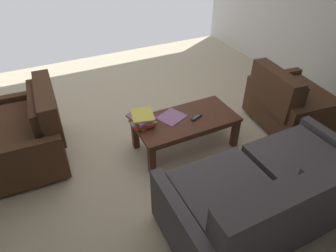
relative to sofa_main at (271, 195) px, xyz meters
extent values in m
cube|color=beige|center=(0.43, -1.55, -0.37)|extent=(5.56, 5.75, 0.01)
cylinder|color=black|center=(-0.72, -0.44, -0.34)|extent=(0.05, 0.05, 0.06)
cylinder|color=black|center=(0.72, -0.44, -0.34)|extent=(0.05, 0.05, 0.06)
cube|color=#4C474C|center=(0.00, -0.06, -0.11)|extent=(1.60, 0.88, 0.40)
cube|color=#4C474C|center=(-0.40, -0.09, 0.14)|extent=(0.75, 0.77, 0.10)
cube|color=#4C474C|center=(0.40, -0.08, 0.14)|extent=(0.75, 0.77, 0.10)
cube|color=#4C474C|center=(0.00, 0.31, 0.26)|extent=(1.60, 0.19, 0.45)
cube|color=#4C474C|center=(-0.40, 0.20, 0.26)|extent=(0.72, 0.12, 0.32)
cube|color=#4C474C|center=(0.40, 0.20, 0.26)|extent=(0.72, 0.12, 0.32)
cube|color=#4C474C|center=(-0.85, -0.07, -0.04)|extent=(0.10, 0.87, 0.56)
cube|color=#4C474C|center=(0.85, -0.06, -0.04)|extent=(0.10, 0.87, 0.56)
cylinder|color=black|center=(2.16, -2.26, -0.34)|extent=(0.05, 0.05, 0.06)
cylinder|color=black|center=(1.49, -2.23, -0.34)|extent=(0.05, 0.05, 0.06)
cylinder|color=black|center=(1.53, -1.47, -0.34)|extent=(0.05, 0.05, 0.06)
cube|color=#4C301E|center=(1.84, -1.86, -0.13)|extent=(0.82, 0.96, 0.36)
cube|color=#4C301E|center=(1.86, -1.86, 0.10)|extent=(0.73, 0.89, 0.10)
cube|color=#4C301E|center=(1.51, -1.85, 0.24)|extent=(0.22, 0.93, 0.47)
cube|color=#4C301E|center=(1.62, -1.85, 0.24)|extent=(0.16, 0.83, 0.34)
cube|color=#4C301E|center=(1.82, -2.37, -0.06)|extent=(0.79, 0.13, 0.52)
cube|color=#4C301E|center=(1.86, -1.35, -0.06)|extent=(0.79, 0.13, 0.52)
cube|color=#4C2819|center=(0.13, -1.26, 0.02)|extent=(1.17, 0.58, 0.04)
cube|color=#4C2819|center=(0.13, -1.26, -0.02)|extent=(1.08, 0.52, 0.05)
cube|color=#4C2819|center=(-0.41, -1.50, -0.18)|extent=(0.07, 0.07, 0.37)
cube|color=#4C2819|center=(0.67, -1.50, -0.18)|extent=(0.07, 0.07, 0.37)
cube|color=#4C2819|center=(-0.41, -1.01, -0.18)|extent=(0.07, 0.07, 0.37)
cube|color=#4C2819|center=(0.67, -1.01, -0.18)|extent=(0.07, 0.07, 0.37)
cylinder|color=black|center=(-1.62, -0.70, -0.34)|extent=(0.06, 0.06, 0.06)
cylinder|color=black|center=(-1.69, -1.31, -0.34)|extent=(0.06, 0.06, 0.06)
cylinder|color=black|center=(-0.94, -0.79, -0.34)|extent=(0.06, 0.06, 0.06)
cylinder|color=black|center=(-1.01, -1.39, -0.34)|extent=(0.06, 0.06, 0.06)
cube|color=#4C301E|center=(-1.32, -1.05, -0.13)|extent=(0.89, 0.87, 0.35)
cube|color=#4C301E|center=(-1.33, -1.04, 0.09)|extent=(0.79, 0.80, 0.10)
cube|color=#4C301E|center=(-0.98, -1.09, 0.23)|extent=(0.27, 0.79, 0.47)
cube|color=#4C301E|center=(-1.08, -1.08, 0.23)|extent=(0.20, 0.70, 0.34)
cube|color=#4C301E|center=(-1.26, -0.61, -0.06)|extent=(0.81, 0.20, 0.51)
cube|color=#4C301E|center=(-1.37, -1.48, -0.06)|extent=(0.81, 0.20, 0.51)
cube|color=#E0CC4C|center=(0.60, -1.40, 0.05)|extent=(0.29, 0.31, 0.02)
cube|color=#C63833|center=(0.62, -1.40, 0.07)|extent=(0.25, 0.31, 0.03)
cube|color=silver|center=(0.62, -1.39, 0.10)|extent=(0.28, 0.29, 0.02)
cube|color=#996699|center=(0.62, -1.39, 0.12)|extent=(0.29, 0.32, 0.03)
cube|color=#E0CC4C|center=(0.60, -1.39, 0.15)|extent=(0.29, 0.32, 0.02)
cube|color=black|center=(0.02, -1.21, 0.05)|extent=(0.16, 0.10, 0.02)
cube|color=#59595B|center=(0.02, -1.21, 0.06)|extent=(0.11, 0.07, 0.00)
cube|color=#996699|center=(0.27, -1.35, 0.04)|extent=(0.36, 0.35, 0.01)
camera|label=1|loc=(1.50, 1.07, 1.94)|focal=30.89mm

